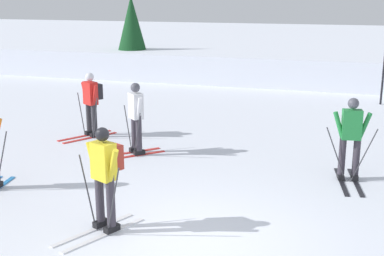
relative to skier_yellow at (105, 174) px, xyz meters
The scene contains 8 objects.
ground_plane 1.73m from the skier_yellow, ahead, with size 120.00×120.00×0.00m, color silver.
far_snow_ridge 18.34m from the skier_yellow, 85.51° to the left, with size 80.00×9.79×1.20m, color silver.
skier_yellow is the anchor object (origin of this frame).
skier_red 5.80m from the skier_yellow, 120.21° to the left, with size 1.14×1.56×1.71m.
skier_white 4.06m from the skier_yellow, 106.71° to the left, with size 1.38×1.41×1.71m.
skier_green 5.12m from the skier_yellow, 44.35° to the left, with size 0.99×1.64×1.71m.
trail_marker_pole 12.54m from the skier_yellow, 68.45° to the left, with size 0.07×0.07×2.06m, color black.
conifer_far_left 16.35m from the skier_yellow, 112.30° to the left, with size 1.65×1.65×3.65m.
Camera 1 is at (2.16, -6.82, 3.70)m, focal length 48.20 mm.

